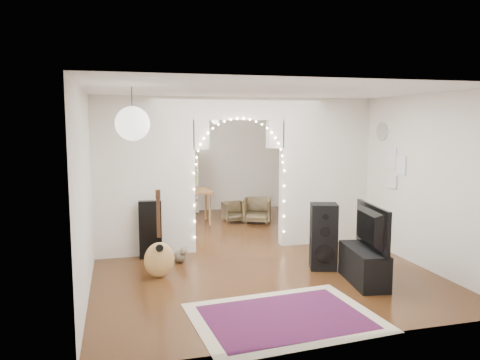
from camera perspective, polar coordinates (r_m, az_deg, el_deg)
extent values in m
plane|color=black|center=(8.57, -0.18, -8.26)|extent=(7.50, 7.50, 0.00)
cube|color=white|center=(8.27, -0.19, 10.08)|extent=(5.00, 7.50, 0.02)
cube|color=silver|center=(11.96, -4.74, 2.67)|extent=(5.00, 0.02, 2.70)
cube|color=silver|center=(4.82, 11.21, -4.04)|extent=(5.00, 0.02, 2.70)
cube|color=silver|center=(8.06, -17.65, 0.21)|extent=(0.02, 7.50, 2.70)
cube|color=silver|center=(9.27, 14.95, 1.17)|extent=(0.02, 7.50, 2.70)
cube|color=silver|center=(8.06, -11.61, 0.40)|extent=(1.70, 0.20, 2.70)
cube|color=silver|center=(8.87, 10.18, 1.04)|extent=(1.70, 0.20, 2.70)
cube|color=silver|center=(8.27, -0.19, 8.70)|extent=(1.60, 0.20, 0.40)
cube|color=white|center=(9.83, -17.02, 2.30)|extent=(0.04, 1.20, 1.40)
cylinder|color=white|center=(8.70, 16.96, 5.68)|extent=(0.03, 0.31, 0.31)
sphere|color=white|center=(5.60, -12.97, 6.71)|extent=(0.40, 0.40, 0.40)
cube|color=maroon|center=(5.70, 5.47, -16.33)|extent=(2.23, 1.76, 0.02)
cube|color=black|center=(7.96, -10.87, -5.96)|extent=(0.38, 0.15, 0.97)
ellipsoid|color=tan|center=(6.97, -9.84, -8.02)|extent=(0.45, 0.17, 0.53)
cube|color=black|center=(6.87, -9.92, -4.46)|extent=(0.05, 0.03, 0.61)
cube|color=black|center=(6.81, -9.98, -1.74)|extent=(0.07, 0.03, 0.13)
ellipsoid|color=brown|center=(7.76, -7.31, -9.16)|extent=(0.28, 0.34, 0.21)
sphere|color=brown|center=(7.63, -6.88, -8.63)|extent=(0.16, 0.16, 0.12)
cone|color=brown|center=(7.61, -7.12, -8.20)|extent=(0.04, 0.04, 0.04)
cone|color=brown|center=(7.62, -6.66, -8.18)|extent=(0.04, 0.04, 0.04)
cylinder|color=brown|center=(7.91, -7.86, -9.37)|extent=(0.10, 0.19, 0.06)
cube|color=black|center=(7.39, 10.15, -6.78)|extent=(0.48, 0.45, 1.02)
cylinder|color=black|center=(7.28, 10.29, -8.85)|extent=(0.29, 0.11, 0.30)
cylinder|color=black|center=(7.19, 10.35, -6.23)|extent=(0.16, 0.07, 0.16)
cylinder|color=black|center=(7.14, 10.39, -4.46)|extent=(0.09, 0.05, 0.09)
cube|color=black|center=(6.94, 14.84, -10.06)|extent=(0.53, 1.05, 0.50)
imported|color=black|center=(6.80, 15.00, -5.55)|extent=(0.29, 1.08, 0.62)
cube|color=beige|center=(11.66, -8.64, -0.55)|extent=(1.46, 0.60, 1.46)
cube|color=brown|center=(10.50, -6.78, -1.38)|extent=(1.23, 0.85, 0.05)
cylinder|color=brown|center=(10.21, -9.48, -3.82)|extent=(0.05, 0.05, 0.70)
cylinder|color=brown|center=(10.31, -3.69, -3.63)|extent=(0.05, 0.05, 0.70)
cylinder|color=brown|center=(10.83, -9.66, -3.19)|extent=(0.05, 0.05, 0.70)
cylinder|color=brown|center=(10.93, -4.20, -3.01)|extent=(0.05, 0.05, 0.70)
imported|color=silver|center=(10.48, -6.79, -0.73)|extent=(0.19, 0.19, 0.19)
imported|color=#4C3D26|center=(10.72, -0.73, -3.88)|extent=(0.50, 0.52, 0.45)
imported|color=#4C3D26|center=(10.61, 2.10, -3.72)|extent=(0.78, 0.79, 0.56)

